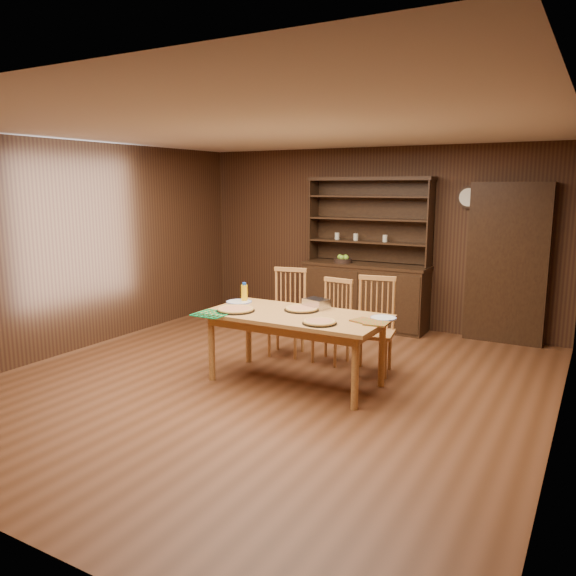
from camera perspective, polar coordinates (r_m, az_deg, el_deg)
The scene contains 20 objects.
floor at distance 6.02m, azimuth -2.13°, elevation -9.60°, with size 6.00×6.00×0.00m, color brown.
room_shell at distance 5.68m, azimuth -2.24°, elevation 5.53°, with size 6.00×6.00×6.00m.
china_hutch at distance 8.26m, azimuth 7.89°, elevation 0.11°, with size 1.84×0.52×2.17m.
doorway at distance 7.85m, azimuth 21.38°, elevation 2.31°, with size 1.00×0.18×2.10m, color black.
wall_clock at distance 7.94m, azimuth 17.88°, elevation 8.76°, with size 0.30×0.05×0.30m.
dining_table at distance 5.82m, azimuth 0.76°, elevation -3.42°, with size 1.87×0.94×0.75m.
chair_left at distance 6.92m, azimuth -0.00°, elevation -2.10°, with size 0.51×0.49×1.06m.
chair_center at distance 6.63m, azimuth 4.67°, elevation -3.06°, with size 0.44×0.42×0.98m.
chair_right at distance 6.31m, azimuth 8.80°, elevation -3.39°, with size 0.51×0.49×1.07m.
pizza_left at distance 5.95m, azimuth -5.34°, elevation -2.19°, with size 0.41×0.41×0.04m.
pizza_right at distance 5.39m, azimuth 3.23°, elevation -3.48°, with size 0.34×0.34×0.04m.
pizza_center at distance 5.95m, azimuth 1.40°, elevation -2.14°, with size 0.37×0.37×0.04m.
cooling_rack at distance 5.83m, azimuth -7.77°, elevation -2.61°, with size 0.32×0.32×0.01m, color #0C9E4A, non-canonical shape.
plate_left at distance 6.38m, azimuth -4.99°, elevation -1.40°, with size 0.29×0.29×0.02m.
plate_right at distance 5.67m, azimuth 9.66°, elevation -3.01°, with size 0.26×0.26×0.02m.
foil_dish at distance 6.06m, azimuth 2.90°, elevation -1.59°, with size 0.26×0.19×0.10m, color white.
juice_bottle at distance 6.40m, azimuth -4.46°, elevation -0.49°, with size 0.07×0.07×0.22m.
pot_holder_a at distance 5.44m, azimuth 9.00°, elevation -3.57°, with size 0.22×0.22×0.02m, color red.
pot_holder_b at distance 5.53m, azimuth 7.72°, elevation -3.31°, with size 0.21×0.21×0.02m, color red.
fruit_bowl at distance 8.27m, azimuth 5.61°, elevation 2.89°, with size 0.27×0.27×0.12m.
Camera 1 is at (2.98, -4.81, 2.06)m, focal length 35.00 mm.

